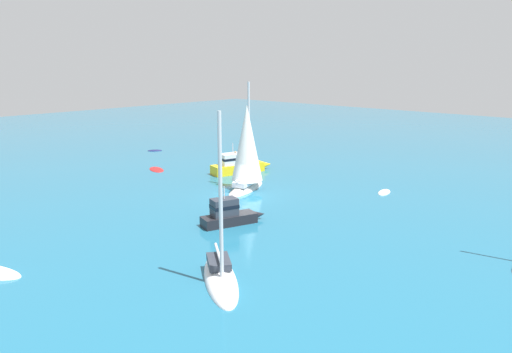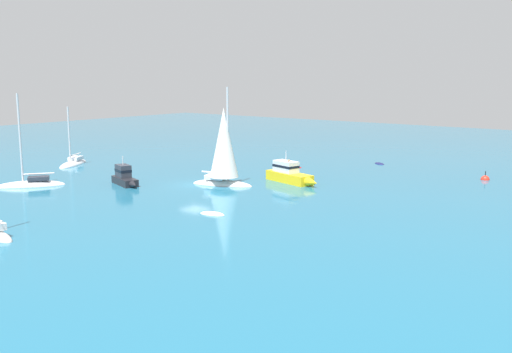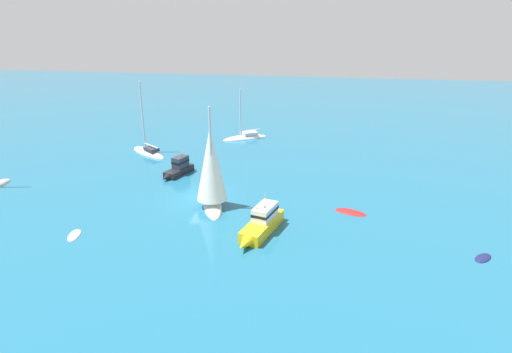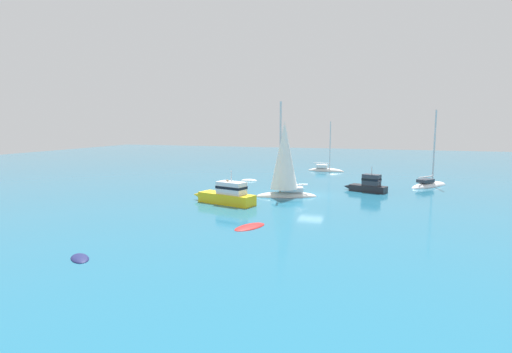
% 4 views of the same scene
% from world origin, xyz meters
% --- Properties ---
extents(ground_plane, '(160.00, 160.00, 0.00)m').
position_xyz_m(ground_plane, '(0.00, 0.00, 0.00)').
color(ground_plane, '#1E607F').
extents(motor_cruiser, '(2.55, 4.89, 2.80)m').
position_xyz_m(motor_cruiser, '(-4.21, 5.44, 0.75)').
color(motor_cruiser, black).
rests_on(motor_cruiser, ground).
extents(rib, '(1.89, 2.01, 0.31)m').
position_xyz_m(rib, '(23.50, -8.29, 0.00)').
color(rib, '#191E4C').
rests_on(rib, ground).
extents(skiff, '(3.20, 2.30, 0.32)m').
position_xyz_m(skiff, '(14.13, -1.71, 0.00)').
color(skiff, '#B21E1E').
rests_on(skiff, ground).
extents(sloop, '(3.61, 6.38, 10.01)m').
position_xyz_m(sloop, '(1.53, -2.40, 3.42)').
color(sloop, silver).
rests_on(sloop, ground).
extents(sailboat, '(6.15, 5.17, 9.46)m').
position_xyz_m(sailboat, '(-10.29, 12.04, 0.17)').
color(sailboat, white).
rests_on(sailboat, ground).
extents(rib_1, '(1.33, 2.22, 0.44)m').
position_xyz_m(rib_1, '(-8.19, -9.62, 0.00)').
color(rib_1, silver).
rests_on(rib_1, ground).
extents(motor_cruiser_1, '(3.15, 6.98, 3.12)m').
position_xyz_m(motor_cruiser_1, '(6.74, -6.65, 0.83)').
color(motor_cruiser_1, yellow).
rests_on(motor_cruiser_1, ground).
extents(channel_buoy, '(0.89, 0.89, 1.34)m').
position_xyz_m(channel_buoy, '(20.21, -21.71, 0.00)').
color(channel_buoy, red).
rests_on(channel_buoy, ground).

